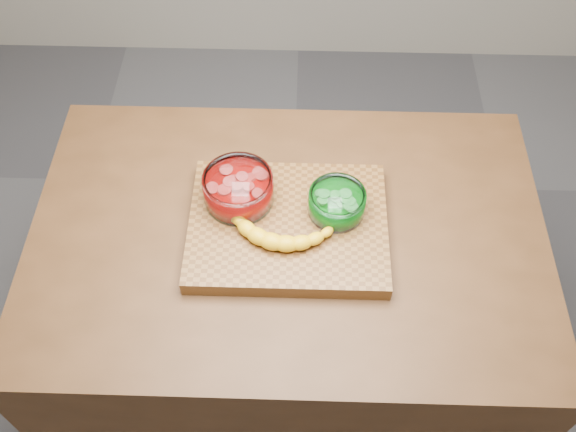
{
  "coord_description": "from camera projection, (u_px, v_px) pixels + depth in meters",
  "views": [
    {
      "loc": [
        0.03,
        -0.85,
        2.11
      ],
      "look_at": [
        0.0,
        0.0,
        0.96
      ],
      "focal_mm": 40.0,
      "sensor_mm": 36.0,
      "label": 1
    }
  ],
  "objects": [
    {
      "name": "banana",
      "position": [
        280.0,
        226.0,
        1.42
      ],
      "size": [
        0.27,
        0.15,
        0.04
      ],
      "primitive_type": null,
      "color": "gold",
      "rests_on": "cutting_board"
    },
    {
      "name": "bowl_green",
      "position": [
        337.0,
        203.0,
        1.44
      ],
      "size": [
        0.13,
        0.13,
        0.06
      ],
      "color": "white",
      "rests_on": "cutting_board"
    },
    {
      "name": "ground",
      "position": [
        288.0,
        381.0,
        2.21
      ],
      "size": [
        3.5,
        3.5,
        0.0
      ],
      "primitive_type": "plane",
      "color": "#58585D",
      "rests_on": "ground"
    },
    {
      "name": "cutting_board",
      "position": [
        288.0,
        226.0,
        1.47
      ],
      "size": [
        0.45,
        0.35,
        0.04
      ],
      "primitive_type": "cube",
      "color": "brown",
      "rests_on": "counter"
    },
    {
      "name": "bowl_red",
      "position": [
        238.0,
        189.0,
        1.46
      ],
      "size": [
        0.16,
        0.16,
        0.07
      ],
      "color": "white",
      "rests_on": "cutting_board"
    },
    {
      "name": "counter",
      "position": [
        288.0,
        321.0,
        1.84
      ],
      "size": [
        1.2,
        0.8,
        0.9
      ],
      "primitive_type": "cube",
      "color": "#492C15",
      "rests_on": "ground"
    }
  ]
}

